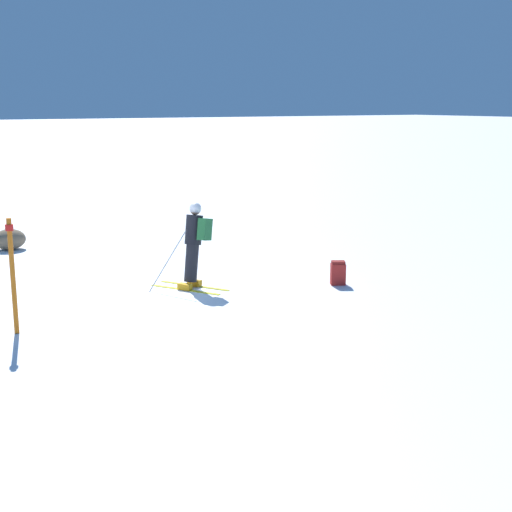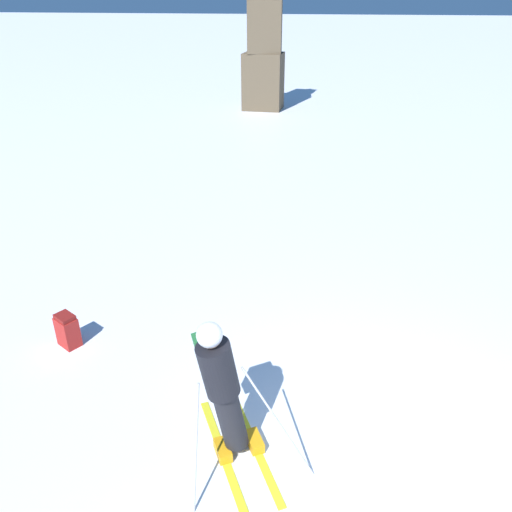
# 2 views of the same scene
# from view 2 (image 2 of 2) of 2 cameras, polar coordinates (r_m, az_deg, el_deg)

# --- Properties ---
(ground_plane) EXTENTS (300.00, 300.00, 0.00)m
(ground_plane) POSITION_cam_2_polar(r_m,az_deg,el_deg) (5.75, 13.04, -22.92)
(ground_plane) COLOR white
(skier) EXTENTS (1.45, 1.63, 1.76)m
(skier) POSITION_cam_2_polar(r_m,az_deg,el_deg) (5.11, -3.95, -14.34)
(skier) COLOR yellow
(skier) RESTS_ON ground
(rock_pillar) EXTENTS (1.63, 1.43, 6.55)m
(rock_pillar) POSITION_cam_2_polar(r_m,az_deg,el_deg) (22.42, 0.89, 23.35)
(rock_pillar) COLOR brown
(rock_pillar) RESTS_ON ground
(spare_backpack) EXTENTS (0.37, 0.34, 0.50)m
(spare_backpack) POSITION_cam_2_polar(r_m,az_deg,el_deg) (7.50, -20.74, -7.96)
(spare_backpack) COLOR #AD231E
(spare_backpack) RESTS_ON ground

